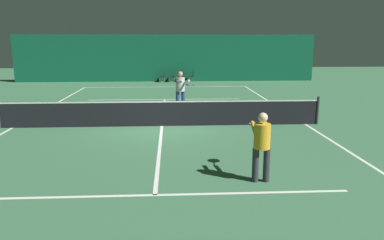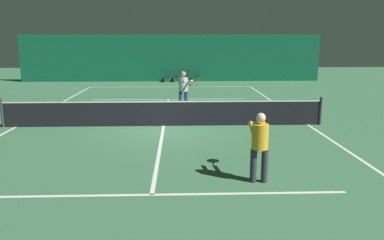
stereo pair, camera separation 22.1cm
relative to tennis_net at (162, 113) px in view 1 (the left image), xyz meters
name	(u,v)px [view 1 (the left image)]	position (x,y,z in m)	size (l,w,h in m)	color
ground_plane	(162,126)	(0.00, 0.00, -0.51)	(60.00, 60.00, 0.00)	#3D704C
backdrop_curtain	(166,58)	(0.00, 15.40, 1.27)	(23.00, 0.12, 3.57)	#0F5138
court_line_baseline_far	(166,87)	(0.00, 11.90, -0.51)	(11.00, 0.10, 0.00)	white
court_line_service_far	(165,99)	(0.00, 6.40, -0.51)	(8.25, 0.10, 0.00)	white
court_line_service_near	(155,195)	(0.00, -6.40, -0.51)	(8.25, 0.10, 0.00)	white
court_line_sideline_left	(12,128)	(-5.50, 0.00, -0.51)	(0.10, 23.80, 0.00)	white
court_line_sideline_right	(305,124)	(5.50, 0.00, -0.51)	(0.10, 23.80, 0.00)	white
court_line_centre	(162,126)	(0.00, 0.00, -0.51)	(0.10, 12.80, 0.00)	white
tennis_net	(162,113)	(0.00, 0.00, 0.00)	(12.00, 0.10, 1.07)	black
player_near	(262,141)	(2.39, -5.71, 0.43)	(0.44, 1.34, 1.61)	#2D2D38
player_far	(181,88)	(0.80, 3.23, 0.52)	(0.90, 1.42, 1.77)	navy
courtside_chair_0	(163,76)	(-0.25, 14.85, -0.03)	(0.44, 0.44, 0.84)	brown
courtside_chair_1	(172,76)	(0.48, 14.85, -0.03)	(0.44, 0.44, 0.84)	brown
courtside_chair_2	(182,76)	(1.21, 14.85, -0.03)	(0.44, 0.44, 0.84)	brown
courtside_chair_3	(192,76)	(1.94, 14.85, -0.03)	(0.44, 0.44, 0.84)	brown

